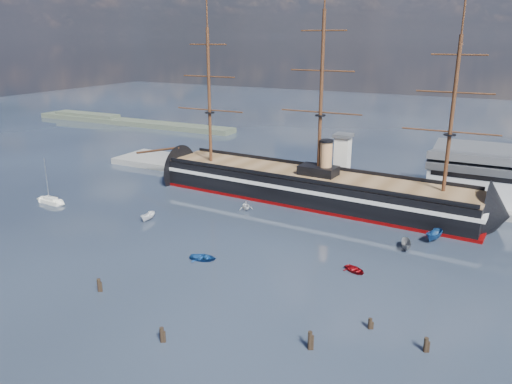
% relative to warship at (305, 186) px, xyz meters
% --- Properties ---
extents(ground, '(600.00, 600.00, 0.00)m').
position_rel_warship_xyz_m(ground, '(3.16, -20.00, -4.04)').
color(ground, black).
rests_on(ground, ground).
extents(quay, '(180.00, 18.00, 2.00)m').
position_rel_warship_xyz_m(quay, '(13.16, 16.00, -4.04)').
color(quay, slate).
rests_on(quay, ground).
extents(quay_tower, '(5.00, 5.00, 15.00)m').
position_rel_warship_xyz_m(quay_tower, '(6.16, 13.00, 5.72)').
color(quay_tower, silver).
rests_on(quay_tower, ground).
extents(shoreline, '(120.00, 10.00, 4.00)m').
position_rel_warship_xyz_m(shoreline, '(-136.07, 75.00, -2.59)').
color(shoreline, '#3F4C38').
rests_on(shoreline, ground).
extents(warship, '(113.36, 21.88, 53.94)m').
position_rel_warship_xyz_m(warship, '(0.00, 0.00, 0.00)').
color(warship, black).
rests_on(warship, ground).
extents(sailboat, '(8.06, 2.99, 12.62)m').
position_rel_warship_xyz_m(sailboat, '(-60.25, -34.18, -3.23)').
color(sailboat, silver).
rests_on(sailboat, ground).
extents(motorboat_a, '(6.01, 2.58, 2.35)m').
position_rel_warship_xyz_m(motorboat_a, '(-28.20, -32.54, -4.04)').
color(motorboat_a, white).
rests_on(motorboat_a, ground).
extents(motorboat_b, '(2.20, 3.69, 1.61)m').
position_rel_warship_xyz_m(motorboat_b, '(-3.61, -45.51, -4.04)').
color(motorboat_b, navy).
rests_on(motorboat_b, ground).
extents(motorboat_c, '(6.52, 3.68, 2.46)m').
position_rel_warship_xyz_m(motorboat_c, '(31.80, -21.23, -4.04)').
color(motorboat_c, slate).
rests_on(motorboat_c, ground).
extents(motorboat_d, '(6.83, 6.59, 2.43)m').
position_rel_warship_xyz_m(motorboat_d, '(-10.66, -14.31, -4.04)').
color(motorboat_d, white).
rests_on(motorboat_d, ground).
extents(motorboat_e, '(2.34, 3.07, 1.34)m').
position_rel_warship_xyz_m(motorboat_e, '(25.27, -36.59, -4.04)').
color(motorboat_e, maroon).
rests_on(motorboat_e, ground).
extents(motorboat_f, '(7.61, 4.47, 2.87)m').
position_rel_warship_xyz_m(motorboat_f, '(36.34, -13.53, -4.04)').
color(motorboat_f, navy).
rests_on(motorboat_f, ground).
extents(piling_near_left, '(0.64, 0.64, 3.14)m').
position_rel_warship_xyz_m(piling_near_left, '(-12.90, -64.90, -4.04)').
color(piling_near_left, black).
rests_on(piling_near_left, ground).
extents(piling_near_mid, '(0.64, 0.64, 3.09)m').
position_rel_warship_xyz_m(piling_near_mid, '(6.53, -72.17, -4.04)').
color(piling_near_mid, black).
rests_on(piling_near_mid, ground).
extents(piling_near_right, '(0.64, 0.64, 3.61)m').
position_rel_warship_xyz_m(piling_near_right, '(26.65, -63.84, -4.04)').
color(piling_near_right, black).
rests_on(piling_near_right, ground).
extents(piling_far_right, '(0.64, 0.64, 2.97)m').
position_rel_warship_xyz_m(piling_far_right, '(41.63, -56.75, -4.04)').
color(piling_far_right, black).
rests_on(piling_far_right, ground).
extents(piling_extra, '(0.64, 0.64, 2.46)m').
position_rel_warship_xyz_m(piling_extra, '(32.98, -54.55, -4.04)').
color(piling_extra, black).
rests_on(piling_extra, ground).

